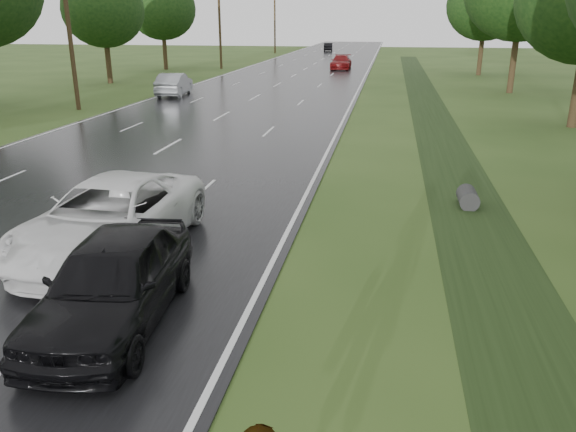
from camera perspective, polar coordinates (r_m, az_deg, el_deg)
The scene contains 16 objects.
road at distance 52.18m, azimuth -0.00°, elevation 13.75°, with size 14.00×180.00×0.04m, color black.
edge_stripe_east at distance 51.44m, azimuth 7.63°, elevation 13.53°, with size 0.12×180.00×0.01m, color silver.
edge_stripe_west at distance 53.77m, azimuth -7.32°, elevation 13.79°, with size 0.12×180.00×0.01m, color silver.
center_line at distance 52.18m, azimuth -0.00°, elevation 13.78°, with size 0.12×180.00×0.01m, color silver.
drainage_ditch at distance 25.47m, azimuth 15.43°, elevation 7.15°, with size 2.20×120.00×0.56m.
utility_pole_mid at distance 36.10m, azimuth -21.48°, elevation 18.23°, with size 1.60×0.26×10.00m.
utility_pole_far at distance 63.81m, azimuth -6.98°, elevation 19.30°, with size 1.60×0.26×10.00m.
utility_pole_distant at distance 92.95m, azimuth -1.35°, elevation 19.40°, with size 1.60×0.26×10.00m.
tree_east_f at distance 58.75m, azimuth 19.47°, elevation 19.56°, with size 7.20×7.20×9.62m.
tree_west_d at distance 50.79m, azimuth -18.27°, elevation 19.25°, with size 6.60×6.60×8.80m.
tree_west_f at distance 63.78m, azimuth -12.69°, elevation 19.84°, with size 7.00×7.00×9.29m.
white_pickup at distance 13.38m, azimuth -17.58°, elevation -0.14°, with size 2.73×5.91×1.64m, color white.
dark_sedan at distance 10.24m, azimuth -17.34°, elevation -6.27°, with size 1.90×4.72×1.61m, color black.
silver_sedan at distance 41.14m, azimuth -11.49°, elevation 12.98°, with size 1.64×4.71×1.55m, color gray.
far_car_red at distance 62.70m, azimuth 5.42°, elevation 15.30°, with size 2.05×5.04×1.46m, color maroon.
far_car_dark at distance 98.75m, azimuth 4.11°, elevation 16.75°, with size 1.41×4.05×1.33m, color black.
Camera 1 is at (9.08, -6.13, 5.12)m, focal length 35.00 mm.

